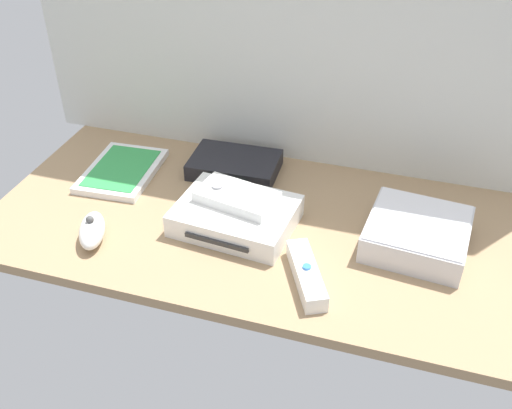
% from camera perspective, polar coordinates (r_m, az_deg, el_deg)
% --- Properties ---
extents(ground_plane, '(1.00, 0.48, 0.02)m').
position_cam_1_polar(ground_plane, '(1.11, 0.00, -2.10)').
color(ground_plane, '#9E7F5B').
rests_on(ground_plane, ground).
extents(back_wall, '(1.10, 0.01, 0.64)m').
position_cam_1_polar(back_wall, '(1.16, 3.74, 18.27)').
color(back_wall, silver).
rests_on(back_wall, ground).
extents(game_console, '(0.22, 0.18, 0.04)m').
position_cam_1_polar(game_console, '(1.08, -1.98, -1.09)').
color(game_console, white).
rests_on(game_console, ground_plane).
extents(mini_computer, '(0.19, 0.19, 0.05)m').
position_cam_1_polar(mini_computer, '(1.07, 15.28, -2.72)').
color(mini_computer, silver).
rests_on(mini_computer, ground_plane).
extents(game_case, '(0.15, 0.20, 0.02)m').
position_cam_1_polar(game_case, '(1.26, -12.80, 3.20)').
color(game_case, white).
rests_on(game_case, ground_plane).
extents(network_router, '(0.18, 0.13, 0.03)m').
position_cam_1_polar(network_router, '(1.23, -2.07, 3.83)').
color(network_router, black).
rests_on(network_router, ground_plane).
extents(remote_wand, '(0.10, 0.15, 0.03)m').
position_cam_1_polar(remote_wand, '(0.97, 4.87, -6.74)').
color(remote_wand, white).
rests_on(remote_wand, ground_plane).
extents(remote_nunchuk, '(0.08, 0.11, 0.05)m').
position_cam_1_polar(remote_nunchuk, '(1.09, -15.54, -2.40)').
color(remote_nunchuk, white).
rests_on(remote_nunchuk, ground_plane).
extents(remote_classic_pad, '(0.16, 0.11, 0.02)m').
position_cam_1_polar(remote_classic_pad, '(1.07, -1.88, 0.76)').
color(remote_classic_pad, white).
rests_on(remote_classic_pad, game_console).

